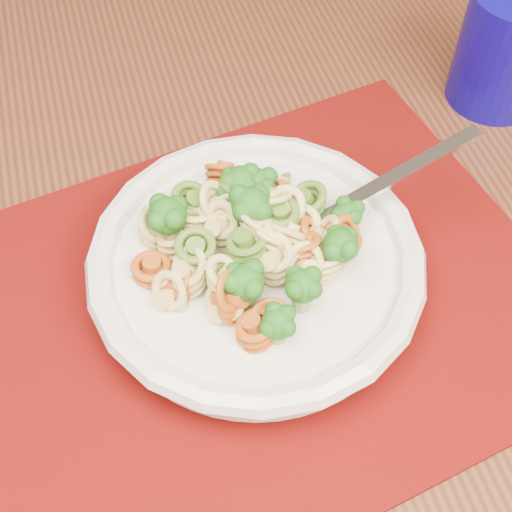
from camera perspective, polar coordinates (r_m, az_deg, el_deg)
dining_table at (r=0.62m, az=3.70°, el=-2.80°), size 1.81×1.50×0.70m
placemat at (r=0.52m, az=-0.09°, el=-3.88°), size 0.49×0.42×0.00m
pasta_bowl at (r=0.50m, az=0.00°, el=-0.79°), size 0.24×0.24×0.05m
pasta_broccoli_heap at (r=0.49m, az=0.00°, el=0.42°), size 0.20×0.20×0.06m
fork at (r=0.50m, az=4.20°, el=2.49°), size 0.18×0.07×0.08m
tumbler at (r=0.67m, az=19.45°, el=15.42°), size 0.08×0.08×0.11m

